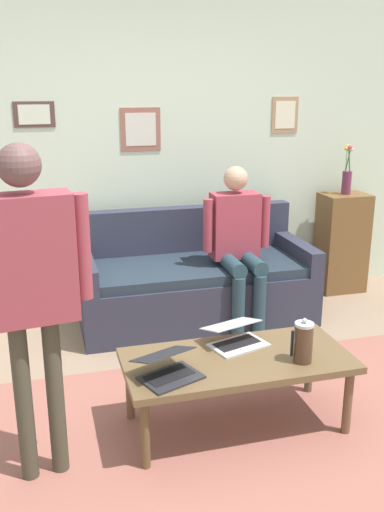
{
  "coord_description": "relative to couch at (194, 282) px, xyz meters",
  "views": [
    {
      "loc": [
        0.92,
        2.66,
        1.91
      ],
      "look_at": [
        -0.03,
        -0.81,
        0.8
      ],
      "focal_mm": 39.96,
      "sensor_mm": 36.0,
      "label": 1
    }
  ],
  "objects": [
    {
      "name": "ground_plane",
      "position": [
        0.27,
        1.63,
        -0.31
      ],
      "size": [
        7.68,
        7.68,
        0.0
      ],
      "primitive_type": "plane",
      "color": "#917661"
    },
    {
      "name": "laptop_left",
      "position": [
        0.61,
        1.7,
        0.17
      ],
      "size": [
        0.38,
        0.37,
        0.14
      ],
      "color": "#28282D",
      "rests_on": "coffee_table"
    },
    {
      "name": "coffee_table",
      "position": [
        0.19,
        1.59,
        0.08
      ],
      "size": [
        1.27,
        0.59,
        0.43
      ],
      "color": "brown",
      "rests_on": "ground_plane"
    },
    {
      "name": "flower_vase",
      "position": [
        -1.52,
        -0.28,
        0.79
      ],
      "size": [
        0.08,
        0.11,
        0.45
      ],
      "color": "#642A45",
      "rests_on": "side_shelf"
    },
    {
      "name": "person_seated",
      "position": [
        -0.3,
        0.23,
        0.42
      ],
      "size": [
        0.55,
        0.51,
        1.28
      ],
      "color": "#243D49",
      "rests_on": "ground_plane"
    },
    {
      "name": "couch",
      "position": [
        0.0,
        0.0,
        0.0
      ],
      "size": [
        1.89,
        0.85,
        0.88
      ],
      "color": "#2D2F41",
      "rests_on": "ground_plane"
    },
    {
      "name": "french_press",
      "position": [
        -0.14,
        1.73,
        0.24
      ],
      "size": [
        0.13,
        0.11,
        0.26
      ],
      "color": "#4C3323",
      "rests_on": "coffee_table"
    },
    {
      "name": "person_standing",
      "position": [
        1.26,
        1.73,
        0.76
      ],
      "size": [
        0.59,
        0.24,
        1.66
      ],
      "color": "#433F30",
      "rests_on": "ground_plane"
    },
    {
      "name": "back_wall",
      "position": [
        0.27,
        -0.57,
        1.04
      ],
      "size": [
        7.04,
        0.11,
        2.7
      ],
      "color": "silver",
      "rests_on": "ground_plane"
    },
    {
      "name": "side_shelf",
      "position": [
        -1.51,
        -0.28,
        0.15
      ],
      "size": [
        0.42,
        0.32,
        0.92
      ],
      "color": "brown",
      "rests_on": "ground_plane"
    },
    {
      "name": "area_rug",
      "position": [
        0.19,
        1.69,
        -0.3
      ],
      "size": [
        3.12,
        1.89,
        0.01
      ],
      "primitive_type": "cube",
      "color": "#99594E",
      "rests_on": "ground_plane"
    },
    {
      "name": "laptop_center",
      "position": [
        0.14,
        1.43,
        0.17
      ],
      "size": [
        0.39,
        0.36,
        0.13
      ],
      "color": "silver",
      "rests_on": "coffee_table"
    }
  ]
}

